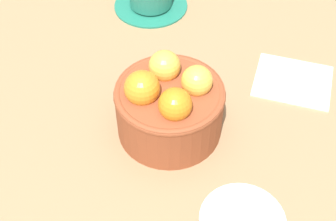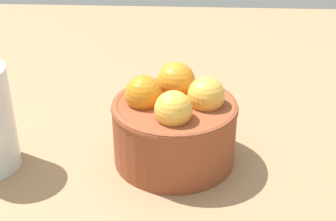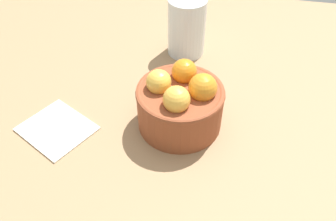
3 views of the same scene
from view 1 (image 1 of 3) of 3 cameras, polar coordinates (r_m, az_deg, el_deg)
The scene contains 3 objects.
ground_plane at distance 62.76cm, azimuth 0.18°, elevation -3.39°, with size 116.74×96.49×4.05cm, color #997551.
terracotta_bowl at distance 57.83cm, azimuth 0.15°, elevation 0.69°, with size 13.45×13.45×10.13cm.
folded_napkin at distance 69.25cm, azimuth 14.84°, elevation 3.55°, with size 10.55×9.06×0.60cm, color white.
Camera 1 is at (-7.59, -38.80, 46.72)cm, focal length 50.55 mm.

